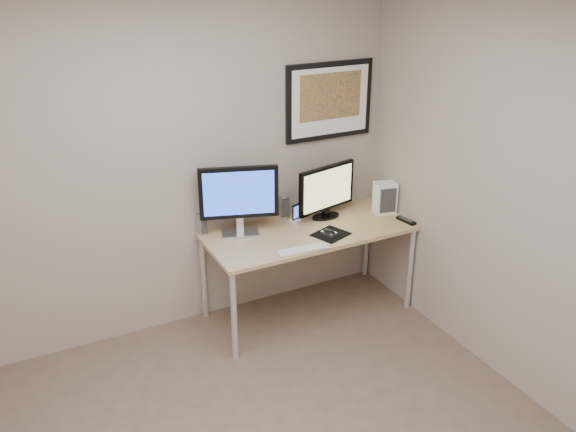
{
  "coord_description": "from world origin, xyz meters",
  "views": [
    {
      "loc": [
        -1.06,
        -2.35,
        2.69
      ],
      "look_at": [
        0.69,
        1.1,
        1.0
      ],
      "focal_mm": 38.0,
      "sensor_mm": 36.0,
      "label": 1
    }
  ],
  "objects_px": {
    "keyboard": "(302,250)",
    "monitor_tv": "(327,191)",
    "framed_art": "(329,101)",
    "phone_dock": "(296,213)",
    "speaker_right": "(284,206)",
    "monitor_large": "(239,197)",
    "desk": "(309,237)",
    "fan_unit": "(385,198)",
    "speaker_left": "(201,224)"
  },
  "relations": [
    {
      "from": "phone_dock",
      "to": "speaker_left",
      "type": "bearing_deg",
      "value": 150.31
    },
    {
      "from": "monitor_large",
      "to": "monitor_tv",
      "type": "height_order",
      "value": "monitor_large"
    },
    {
      "from": "desk",
      "to": "phone_dock",
      "type": "height_order",
      "value": "phone_dock"
    },
    {
      "from": "speaker_left",
      "to": "speaker_right",
      "type": "xyz_separation_m",
      "value": [
        0.7,
        0.01,
        0.01
      ]
    },
    {
      "from": "monitor_tv",
      "to": "speaker_right",
      "type": "distance_m",
      "value": 0.36
    },
    {
      "from": "framed_art",
      "to": "phone_dock",
      "type": "height_order",
      "value": "framed_art"
    },
    {
      "from": "desk",
      "to": "monitor_large",
      "type": "height_order",
      "value": "monitor_large"
    },
    {
      "from": "desk",
      "to": "monitor_tv",
      "type": "distance_m",
      "value": 0.4
    },
    {
      "from": "monitor_tv",
      "to": "speaker_right",
      "type": "bearing_deg",
      "value": 137.3
    },
    {
      "from": "desk",
      "to": "framed_art",
      "type": "distance_m",
      "value": 1.07
    },
    {
      "from": "speaker_right",
      "to": "phone_dock",
      "type": "relative_size",
      "value": 1.29
    },
    {
      "from": "monitor_large",
      "to": "speaker_right",
      "type": "height_order",
      "value": "monitor_large"
    },
    {
      "from": "desk",
      "to": "keyboard",
      "type": "height_order",
      "value": "keyboard"
    },
    {
      "from": "framed_art",
      "to": "speaker_left",
      "type": "distance_m",
      "value": 1.37
    },
    {
      "from": "speaker_right",
      "to": "framed_art",
      "type": "bearing_deg",
      "value": 11.57
    },
    {
      "from": "monitor_large",
      "to": "phone_dock",
      "type": "bearing_deg",
      "value": 19.89
    },
    {
      "from": "desk",
      "to": "phone_dock",
      "type": "bearing_deg",
      "value": 95.74
    },
    {
      "from": "framed_art",
      "to": "monitor_large",
      "type": "height_order",
      "value": "framed_art"
    },
    {
      "from": "framed_art",
      "to": "monitor_large",
      "type": "distance_m",
      "value": 1.05
    },
    {
      "from": "monitor_tv",
      "to": "speaker_left",
      "type": "bearing_deg",
      "value": 157.88
    },
    {
      "from": "monitor_large",
      "to": "keyboard",
      "type": "height_order",
      "value": "monitor_large"
    },
    {
      "from": "monitor_tv",
      "to": "fan_unit",
      "type": "bearing_deg",
      "value": -27.85
    },
    {
      "from": "monitor_tv",
      "to": "keyboard",
      "type": "xyz_separation_m",
      "value": [
        -0.44,
        -0.43,
        -0.23
      ]
    },
    {
      "from": "monitor_large",
      "to": "fan_unit",
      "type": "height_order",
      "value": "monitor_large"
    },
    {
      "from": "keyboard",
      "to": "monitor_tv",
      "type": "bearing_deg",
      "value": 48.71
    },
    {
      "from": "speaker_right",
      "to": "keyboard",
      "type": "bearing_deg",
      "value": -96.82
    },
    {
      "from": "desk",
      "to": "keyboard",
      "type": "distance_m",
      "value": 0.36
    },
    {
      "from": "monitor_tv",
      "to": "keyboard",
      "type": "height_order",
      "value": "monitor_tv"
    },
    {
      "from": "monitor_tv",
      "to": "monitor_large",
      "type": "bearing_deg",
      "value": 164.44
    },
    {
      "from": "speaker_left",
      "to": "fan_unit",
      "type": "xyz_separation_m",
      "value": [
        1.46,
        -0.28,
        0.05
      ]
    },
    {
      "from": "desk",
      "to": "monitor_tv",
      "type": "xyz_separation_m",
      "value": [
        0.23,
        0.14,
        0.3
      ]
    },
    {
      "from": "framed_art",
      "to": "fan_unit",
      "type": "relative_size",
      "value": 2.9
    },
    {
      "from": "phone_dock",
      "to": "speaker_right",
      "type": "bearing_deg",
      "value": 87.67
    },
    {
      "from": "framed_art",
      "to": "speaker_left",
      "type": "height_order",
      "value": "framed_art"
    },
    {
      "from": "speaker_left",
      "to": "keyboard",
      "type": "height_order",
      "value": "speaker_left"
    },
    {
      "from": "speaker_left",
      "to": "phone_dock",
      "type": "distance_m",
      "value": 0.75
    },
    {
      "from": "monitor_tv",
      "to": "speaker_left",
      "type": "height_order",
      "value": "monitor_tv"
    },
    {
      "from": "keyboard",
      "to": "speaker_right",
      "type": "bearing_deg",
      "value": 80.31
    },
    {
      "from": "framed_art",
      "to": "keyboard",
      "type": "height_order",
      "value": "framed_art"
    },
    {
      "from": "monitor_tv",
      "to": "phone_dock",
      "type": "bearing_deg",
      "value": 156.13
    },
    {
      "from": "monitor_tv",
      "to": "keyboard",
      "type": "bearing_deg",
      "value": -149.06
    },
    {
      "from": "keyboard",
      "to": "monitor_large",
      "type": "bearing_deg",
      "value": 126.81
    },
    {
      "from": "keyboard",
      "to": "fan_unit",
      "type": "height_order",
      "value": "fan_unit"
    },
    {
      "from": "framed_art",
      "to": "monitor_large",
      "type": "xyz_separation_m",
      "value": [
        -0.85,
        -0.16,
        -0.6
      ]
    },
    {
      "from": "framed_art",
      "to": "fan_unit",
      "type": "xyz_separation_m",
      "value": [
        0.36,
        -0.32,
        -0.76
      ]
    },
    {
      "from": "framed_art",
      "to": "phone_dock",
      "type": "relative_size",
      "value": 5.26
    },
    {
      "from": "desk",
      "to": "fan_unit",
      "type": "height_order",
      "value": "fan_unit"
    },
    {
      "from": "keyboard",
      "to": "fan_unit",
      "type": "xyz_separation_m",
      "value": [
        0.92,
        0.3,
        0.12
      ]
    },
    {
      "from": "speaker_right",
      "to": "desk",
      "type": "bearing_deg",
      "value": -71.45
    },
    {
      "from": "monitor_large",
      "to": "fan_unit",
      "type": "distance_m",
      "value": 1.23
    }
  ]
}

